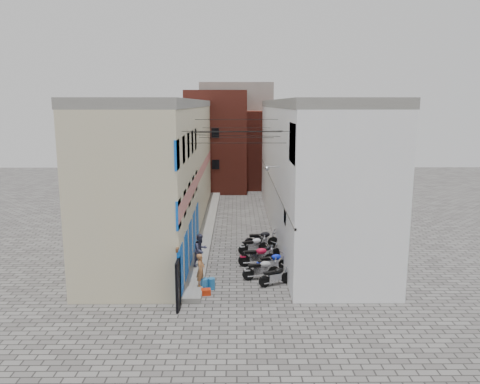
{
  "coord_description": "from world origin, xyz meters",
  "views": [
    {
      "loc": [
        -0.0,
        -19.46,
        8.75
      ],
      "look_at": [
        0.23,
        10.84,
        3.0
      ],
      "focal_mm": 35.0,
      "sensor_mm": 36.0,
      "label": 1
    }
  ],
  "objects_px": {
    "motorcycle_d": "(257,255)",
    "person_b": "(201,250)",
    "motorcycle_e": "(268,251)",
    "water_jug_far": "(211,284)",
    "person_a": "(201,270)",
    "motorcycle_c": "(273,261)",
    "motorcycle_f": "(253,244)",
    "motorcycle_g": "(261,238)",
    "motorcycle_b": "(261,268)",
    "motorcycle_a": "(276,275)",
    "water_jug_near": "(204,284)",
    "red_crate": "(206,292)"
  },
  "relations": [
    {
      "from": "motorcycle_c",
      "to": "motorcycle_e",
      "type": "height_order",
      "value": "motorcycle_c"
    },
    {
      "from": "motorcycle_d",
      "to": "person_b",
      "type": "height_order",
      "value": "person_b"
    },
    {
      "from": "motorcycle_e",
      "to": "person_b",
      "type": "height_order",
      "value": "person_b"
    },
    {
      "from": "motorcycle_b",
      "to": "water_jug_near",
      "type": "bearing_deg",
      "value": -75.87
    },
    {
      "from": "motorcycle_c",
      "to": "person_b",
      "type": "height_order",
      "value": "person_b"
    },
    {
      "from": "motorcycle_b",
      "to": "water_jug_far",
      "type": "bearing_deg",
      "value": -75.23
    },
    {
      "from": "motorcycle_d",
      "to": "motorcycle_e",
      "type": "distance_m",
      "value": 1.24
    },
    {
      "from": "motorcycle_f",
      "to": "motorcycle_d",
      "type": "bearing_deg",
      "value": -19.83
    },
    {
      "from": "person_a",
      "to": "motorcycle_c",
      "type": "bearing_deg",
      "value": -38.68
    },
    {
      "from": "motorcycle_a",
      "to": "motorcycle_b",
      "type": "bearing_deg",
      "value": -164.75
    },
    {
      "from": "motorcycle_b",
      "to": "person_a",
      "type": "bearing_deg",
      "value": -76.19
    },
    {
      "from": "motorcycle_f",
      "to": "motorcycle_g",
      "type": "xyz_separation_m",
      "value": [
        0.53,
        1.02,
        0.07
      ]
    },
    {
      "from": "motorcycle_d",
      "to": "water_jug_far",
      "type": "distance_m",
      "value": 4.01
    },
    {
      "from": "person_b",
      "to": "motorcycle_d",
      "type": "bearing_deg",
      "value": -34.45
    },
    {
      "from": "motorcycle_b",
      "to": "water_jug_far",
      "type": "distance_m",
      "value": 2.78
    },
    {
      "from": "motorcycle_b",
      "to": "motorcycle_e",
      "type": "xyz_separation_m",
      "value": [
        0.54,
        3.0,
        -0.06
      ]
    },
    {
      "from": "motorcycle_a",
      "to": "motorcycle_f",
      "type": "bearing_deg",
      "value": 166.91
    },
    {
      "from": "motorcycle_f",
      "to": "motorcycle_g",
      "type": "bearing_deg",
      "value": 129.19
    },
    {
      "from": "motorcycle_b",
      "to": "red_crate",
      "type": "relative_size",
      "value": 4.49
    },
    {
      "from": "motorcycle_f",
      "to": "person_b",
      "type": "relative_size",
      "value": 1.1
    },
    {
      "from": "person_b",
      "to": "water_jug_far",
      "type": "relative_size",
      "value": 3.24
    },
    {
      "from": "red_crate",
      "to": "motorcycle_d",
      "type": "bearing_deg",
      "value": 56.84
    },
    {
      "from": "red_crate",
      "to": "motorcycle_e",
      "type": "bearing_deg",
      "value": 56.97
    },
    {
      "from": "motorcycle_a",
      "to": "person_b",
      "type": "bearing_deg",
      "value": -142.59
    },
    {
      "from": "motorcycle_f",
      "to": "person_b",
      "type": "bearing_deg",
      "value": -69.47
    },
    {
      "from": "motorcycle_e",
      "to": "motorcycle_a",
      "type": "bearing_deg",
      "value": -36.69
    },
    {
      "from": "motorcycle_g",
      "to": "motorcycle_b",
      "type": "bearing_deg",
      "value": -13.1
    },
    {
      "from": "motorcycle_c",
      "to": "person_a",
      "type": "distance_m",
      "value": 4.47
    },
    {
      "from": "motorcycle_c",
      "to": "motorcycle_d",
      "type": "relative_size",
      "value": 0.91
    },
    {
      "from": "motorcycle_a",
      "to": "motorcycle_g",
      "type": "distance_m",
      "value": 5.96
    },
    {
      "from": "motorcycle_b",
      "to": "motorcycle_f",
      "type": "relative_size",
      "value": 1.03
    },
    {
      "from": "motorcycle_g",
      "to": "motorcycle_f",
      "type": "bearing_deg",
      "value": -37.4
    },
    {
      "from": "motorcycle_g",
      "to": "red_crate",
      "type": "bearing_deg",
      "value": -32.65
    },
    {
      "from": "motorcycle_f",
      "to": "water_jug_far",
      "type": "bearing_deg",
      "value": -45.66
    },
    {
      "from": "motorcycle_a",
      "to": "red_crate",
      "type": "relative_size",
      "value": 4.09
    },
    {
      "from": "motorcycle_e",
      "to": "motorcycle_f",
      "type": "bearing_deg",
      "value": 177.47
    },
    {
      "from": "red_crate",
      "to": "motorcycle_c",
      "type": "bearing_deg",
      "value": 42.86
    },
    {
      "from": "motorcycle_e",
      "to": "water_jug_near",
      "type": "distance_m",
      "value": 5.55
    },
    {
      "from": "motorcycle_c",
      "to": "red_crate",
      "type": "relative_size",
      "value": 4.39
    },
    {
      "from": "motorcycle_e",
      "to": "motorcycle_f",
      "type": "height_order",
      "value": "motorcycle_f"
    },
    {
      "from": "motorcycle_d",
      "to": "water_jug_far",
      "type": "bearing_deg",
      "value": -44.16
    },
    {
      "from": "motorcycle_b",
      "to": "motorcycle_d",
      "type": "relative_size",
      "value": 0.93
    },
    {
      "from": "person_a",
      "to": "motorcycle_e",
      "type": "bearing_deg",
      "value": -22.55
    },
    {
      "from": "motorcycle_f",
      "to": "motorcycle_a",
      "type": "bearing_deg",
      "value": -13.01
    },
    {
      "from": "motorcycle_e",
      "to": "water_jug_far",
      "type": "bearing_deg",
      "value": -73.33
    },
    {
      "from": "motorcycle_d",
      "to": "water_jug_near",
      "type": "height_order",
      "value": "motorcycle_d"
    },
    {
      "from": "motorcycle_b",
      "to": "motorcycle_a",
      "type": "bearing_deg",
      "value": 26.06
    },
    {
      "from": "motorcycle_b",
      "to": "motorcycle_c",
      "type": "xyz_separation_m",
      "value": [
        0.65,
        1.13,
        -0.01
      ]
    },
    {
      "from": "motorcycle_d",
      "to": "red_crate",
      "type": "height_order",
      "value": "motorcycle_d"
    },
    {
      "from": "motorcycle_b",
      "to": "red_crate",
      "type": "xyz_separation_m",
      "value": [
        -2.68,
        -1.96,
        -0.43
      ]
    }
  ]
}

